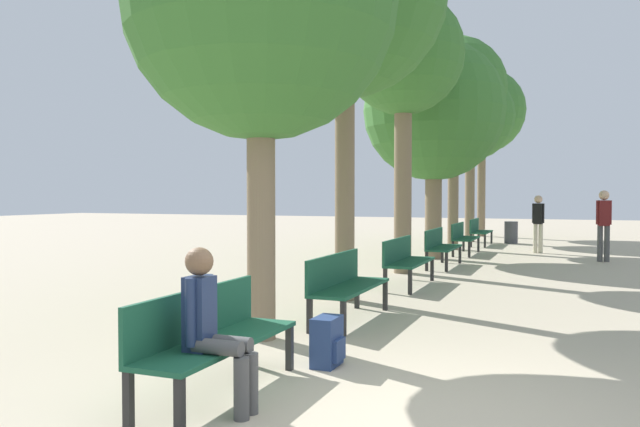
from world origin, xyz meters
TOP-DOWN VIEW (x-y plane):
  - ground_plane at (0.00, 0.00)m, footprint 80.00×80.00m
  - bench_row_0 at (-1.63, 0.02)m, footprint 0.51×1.85m
  - bench_row_1 at (-1.63, 3.27)m, footprint 0.51×1.85m
  - bench_row_2 at (-1.63, 6.51)m, footprint 0.51×1.85m
  - bench_row_3 at (-1.63, 9.75)m, footprint 0.51×1.85m
  - bench_row_4 at (-1.63, 12.99)m, footprint 0.51×1.85m
  - bench_row_5 at (-1.63, 16.24)m, footprint 0.51×1.85m
  - tree_row_0 at (-2.15, 1.93)m, footprint 3.07×3.07m
  - tree_row_2 at (-2.15, 8.35)m, footprint 2.52×2.52m
  - tree_row_3 at (-2.15, 11.50)m, footprint 3.58×3.58m
  - tree_row_4 at (-2.15, 14.40)m, footprint 3.11×3.11m
  - tree_row_5 at (-2.15, 17.76)m, footprint 3.03×3.03m
  - tree_row_6 at (-2.15, 20.82)m, footprint 3.34×3.34m
  - person_seated at (-1.40, -0.32)m, footprint 0.56×0.32m
  - backpack at (-1.05, 1.16)m, footprint 0.25×0.36m
  - pedestrian_near at (0.27, 14.12)m, footprint 0.33×0.23m
  - pedestrian_mid at (1.86, 12.31)m, footprint 0.35×0.25m
  - trash_bin at (-0.73, 17.46)m, footprint 0.44×0.44m

SIDE VIEW (x-z plane):
  - ground_plane at x=0.00m, z-range 0.00..0.00m
  - backpack at x=-1.05m, z-range 0.00..0.47m
  - trash_bin at x=-0.73m, z-range 0.00..0.74m
  - bench_row_0 at x=-1.63m, z-range 0.08..0.93m
  - bench_row_1 at x=-1.63m, z-range 0.08..0.93m
  - bench_row_2 at x=-1.63m, z-range 0.08..0.93m
  - bench_row_3 at x=-1.63m, z-range 0.08..0.93m
  - bench_row_4 at x=-1.63m, z-range 0.08..0.93m
  - bench_row_5 at x=-1.63m, z-range 0.08..0.93m
  - person_seated at x=-1.40m, z-range 0.04..1.28m
  - pedestrian_near at x=0.27m, z-range 0.12..1.74m
  - pedestrian_mid at x=1.86m, z-range 0.13..1.87m
  - tree_row_0 at x=-2.15m, z-range 1.10..6.40m
  - tree_row_3 at x=-2.15m, z-range 0.97..6.55m
  - tree_row_5 at x=-2.15m, z-range 1.38..7.23m
  - tree_row_2 at x=-2.15m, z-range 1.56..7.37m
  - tree_row_4 at x=-2.15m, z-range 1.57..7.91m
  - tree_row_6 at x=-2.15m, z-range 1.60..8.20m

